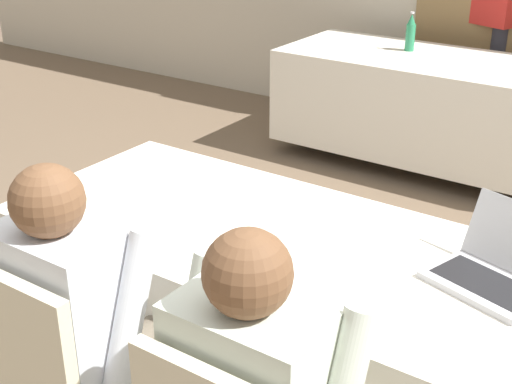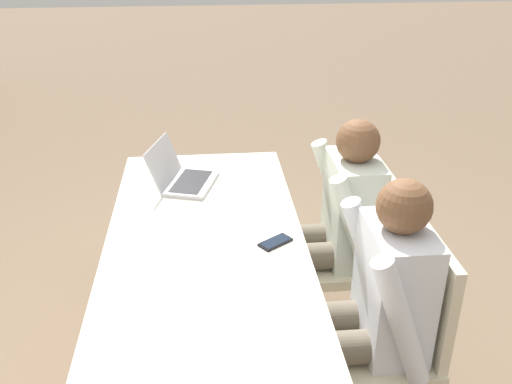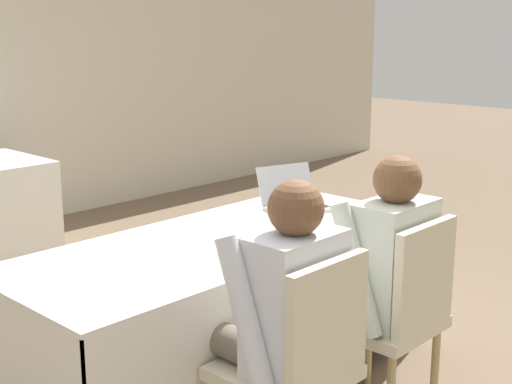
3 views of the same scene
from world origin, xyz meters
name	(u,v)px [view 1 (image 1 of 3)]	position (x,y,z in m)	size (l,w,h in m)	color
conference_table_near	(291,284)	(0.00, 0.00, 0.57)	(2.03, 0.85, 0.74)	white
conference_table_far	(436,84)	(-0.52, 2.60, 0.57)	(2.03, 0.85, 0.74)	white
laptop	(495,271)	(0.63, 0.10, 0.78)	(0.39, 0.37, 0.22)	#B7B7BC
cell_phone	(243,277)	(0.01, -0.29, 0.74)	(0.14, 0.16, 0.01)	black
paper_beside_laptop	(377,237)	(0.22, 0.17, 0.74)	(0.31, 0.36, 0.00)	white
paper_centre_table	(221,217)	(-0.29, 0.00, 0.74)	(0.31, 0.35, 0.00)	white
water_bottle	(411,33)	(-0.76, 2.70, 0.86)	(0.06, 0.06, 0.26)	#288456
chair_near_left	(64,381)	(-0.32, -0.73, 0.50)	(0.44, 0.44, 0.91)	tan
person_checkered_shirt	(85,318)	(-0.32, -0.63, 0.66)	(0.50, 0.52, 1.17)	#665B4C
person_red_shirt	(494,15)	(-0.42, 3.33, 0.91)	(0.39, 0.30, 1.59)	#33333D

